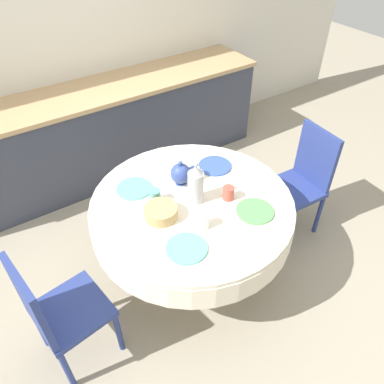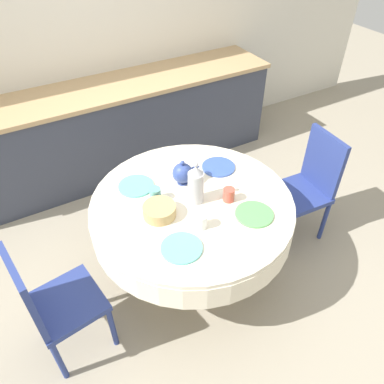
% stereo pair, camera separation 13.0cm
% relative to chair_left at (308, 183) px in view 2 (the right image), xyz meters
% --- Properties ---
extents(ground_plane, '(12.00, 12.00, 0.00)m').
position_rel_chair_left_xyz_m(ground_plane, '(-1.03, 0.07, -0.51)').
color(ground_plane, '#9E937F').
extents(wall_back, '(7.00, 0.05, 2.60)m').
position_rel_chair_left_xyz_m(wall_back, '(-1.03, 1.95, 0.79)').
color(wall_back, silver).
rests_on(wall_back, ground_plane).
extents(kitchen_counter, '(3.24, 0.64, 0.91)m').
position_rel_chair_left_xyz_m(kitchen_counter, '(-1.03, 1.62, -0.05)').
color(kitchen_counter, '#383D4C').
rests_on(kitchen_counter, ground_plane).
extents(dining_table, '(1.37, 1.37, 0.72)m').
position_rel_chair_left_xyz_m(dining_table, '(-1.03, 0.07, 0.09)').
color(dining_table, tan).
rests_on(dining_table, ground_plane).
extents(chair_left, '(0.42, 0.42, 0.93)m').
position_rel_chair_left_xyz_m(chair_left, '(0.00, 0.00, 0.00)').
color(chair_left, navy).
rests_on(chair_left, ground_plane).
extents(chair_right, '(0.45, 0.45, 0.93)m').
position_rel_chair_left_xyz_m(chair_right, '(-2.05, -0.08, 0.00)').
color(chair_right, navy).
rests_on(chair_right, ground_plane).
extents(plate_near_left, '(0.25, 0.25, 0.01)m').
position_rel_chair_left_xyz_m(plate_near_left, '(-1.29, -0.27, 0.22)').
color(plate_near_left, '#60BCB7').
rests_on(plate_near_left, dining_table).
extents(cup_near_left, '(0.08, 0.08, 0.10)m').
position_rel_chair_left_xyz_m(cup_near_left, '(-1.10, -0.17, 0.26)').
color(cup_near_left, white).
rests_on(cup_near_left, dining_table).
extents(plate_near_right, '(0.25, 0.25, 0.01)m').
position_rel_chair_left_xyz_m(plate_near_right, '(-0.75, -0.25, 0.22)').
color(plate_near_right, '#5BA85B').
rests_on(plate_near_right, dining_table).
extents(cup_near_right, '(0.08, 0.08, 0.10)m').
position_rel_chair_left_xyz_m(cup_near_right, '(-0.81, -0.05, 0.26)').
color(cup_near_right, '#CC4C3D').
rests_on(cup_near_right, dining_table).
extents(plate_far_left, '(0.25, 0.25, 0.01)m').
position_rel_chair_left_xyz_m(plate_far_left, '(-1.30, 0.39, 0.22)').
color(plate_far_left, '#60BCB7').
rests_on(plate_far_left, dining_table).
extents(cup_far_left, '(0.08, 0.08, 0.10)m').
position_rel_chair_left_xyz_m(cup_far_left, '(-1.23, 0.20, 0.26)').
color(cup_far_left, '#5BA39E').
rests_on(cup_far_left, dining_table).
extents(plate_far_right, '(0.25, 0.25, 0.01)m').
position_rel_chair_left_xyz_m(plate_far_right, '(-0.68, 0.29, 0.22)').
color(plate_far_right, '#3856AD').
rests_on(plate_far_right, dining_table).
extents(cup_far_right, '(0.08, 0.08, 0.10)m').
position_rel_chair_left_xyz_m(cup_far_right, '(-0.88, 0.26, 0.26)').
color(cup_far_right, white).
rests_on(cup_far_right, dining_table).
extents(coffee_carafe, '(0.10, 0.10, 0.31)m').
position_rel_chair_left_xyz_m(coffee_carafe, '(-1.01, 0.06, 0.35)').
color(coffee_carafe, '#B2B2B7').
rests_on(coffee_carafe, dining_table).
extents(teapot, '(0.20, 0.15, 0.19)m').
position_rel_chair_left_xyz_m(teapot, '(-0.99, 0.27, 0.30)').
color(teapot, '#33478E').
rests_on(teapot, dining_table).
extents(bread_basket, '(0.21, 0.21, 0.08)m').
position_rel_chair_left_xyz_m(bread_basket, '(-1.28, 0.05, 0.25)').
color(bread_basket, tan).
rests_on(bread_basket, dining_table).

